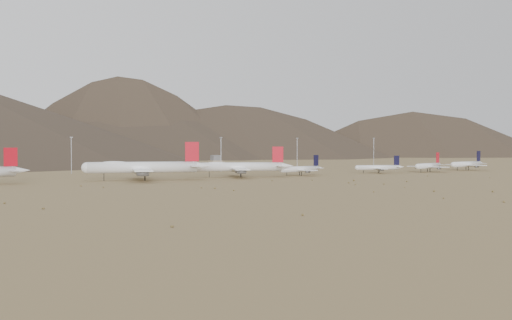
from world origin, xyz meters
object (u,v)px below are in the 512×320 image
control_tower (215,164)px  widebody_centre (143,167)px  widebody_east (240,167)px  narrowbody_a (301,169)px  narrowbody_b (379,167)px

control_tower → widebody_centre: bearing=-134.3°
widebody_east → narrowbody_a: size_ratio=1.55×
narrowbody_a → control_tower: (-20.24, 88.61, 1.00)m
narrowbody_b → control_tower: bearing=150.7°
widebody_centre → narrowbody_a: 108.23m
widebody_east → narrowbody_b: bearing=19.1°
narrowbody_a → narrowbody_b: (66.53, 1.08, -0.32)m
narrowbody_a → control_tower: size_ratio=3.31×
widebody_east → control_tower: 90.12m
widebody_centre → control_tower: bearing=60.6°
widebody_centre → narrowbody_a: size_ratio=1.83×
widebody_east → narrowbody_b: (110.87, -0.70, -2.59)m
widebody_centre → narrowbody_a: widebody_centre is taller
narrowbody_b → narrowbody_a: bearing=-163.1°
widebody_east → narrowbody_a: (44.34, -1.78, -2.27)m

